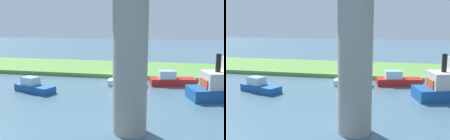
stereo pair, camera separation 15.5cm
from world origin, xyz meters
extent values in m
plane|color=#476B7F|center=(0.00, 0.00, 0.00)|extent=(160.00, 160.00, 0.00)
cube|color=#5B9342|center=(0.00, -6.00, 0.25)|extent=(80.00, 12.00, 0.50)
cylinder|color=#9E998E|center=(-3.67, 16.08, 5.07)|extent=(2.17, 2.17, 10.15)
cylinder|color=#2D334C|center=(0.04, -3.39, 0.78)|extent=(0.29, 0.29, 0.55)
cylinder|color=red|center=(0.04, -3.39, 1.35)|extent=(0.36, 0.36, 0.60)
sphere|color=tan|center=(0.04, -3.39, 1.77)|extent=(0.24, 0.24, 0.24)
cylinder|color=brown|center=(0.20, -0.96, 1.02)|extent=(0.20, 0.20, 1.04)
cylinder|color=black|center=(-10.37, 7.00, 3.39)|extent=(0.46, 0.46, 1.65)
cube|color=#D84C2D|center=(-9.84, 7.15, 1.51)|extent=(1.86, 1.98, 0.82)
cube|color=#195199|center=(7.28, 8.05, 0.35)|extent=(4.71, 3.00, 0.69)
cube|color=silver|center=(7.83, 7.85, 1.09)|extent=(1.93, 1.73, 0.79)
cube|color=red|center=(-6.49, 2.04, 0.39)|extent=(5.26, 2.81, 0.78)
cube|color=silver|center=(-5.84, 2.19, 1.22)|extent=(2.06, 1.77, 0.89)
cube|color=white|center=(-1.43, 3.34, 0.32)|extent=(4.16, 1.60, 0.64)
cube|color=silver|center=(-0.88, 3.36, 1.01)|extent=(1.52, 1.22, 0.73)
camera|label=1|loc=(-6.04, 32.30, 7.00)|focal=42.94mm
camera|label=2|loc=(-6.19, 32.26, 7.00)|focal=42.94mm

